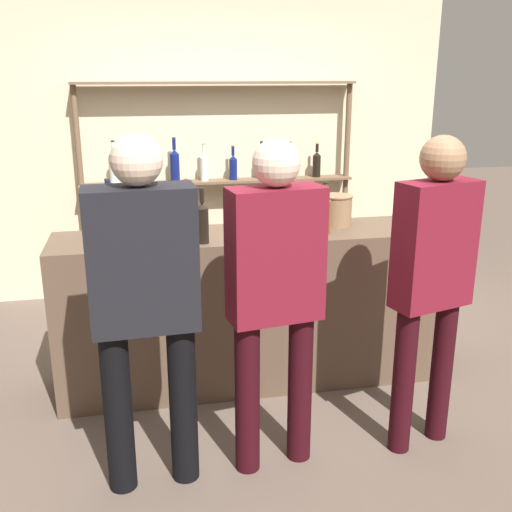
{
  "coord_description": "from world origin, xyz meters",
  "views": [
    {
      "loc": [
        -0.69,
        -3.51,
        1.97
      ],
      "look_at": [
        0.0,
        0.0,
        0.86
      ],
      "focal_mm": 42.0,
      "sensor_mm": 36.0,
      "label": 1
    }
  ],
  "objects_px": {
    "counter_bottle_0": "(134,213)",
    "wine_glass": "(165,222)",
    "counter_bottle_3": "(202,222)",
    "customer_left": "(144,294)",
    "counter_bottle_4": "(325,213)",
    "ice_bucket": "(337,210)",
    "counter_bottle_2": "(187,212)",
    "cork_jar": "(286,221)",
    "customer_center": "(275,285)",
    "counter_bottle_1": "(110,218)",
    "customer_right": "(432,271)"
  },
  "relations": [
    {
      "from": "counter_bottle_3",
      "to": "counter_bottle_4",
      "type": "height_order",
      "value": "counter_bottle_3"
    },
    {
      "from": "counter_bottle_1",
      "to": "wine_glass",
      "type": "xyz_separation_m",
      "value": [
        0.31,
        -0.06,
        -0.03
      ]
    },
    {
      "from": "customer_center",
      "to": "wine_glass",
      "type": "bearing_deg",
      "value": 21.76
    },
    {
      "from": "wine_glass",
      "to": "ice_bucket",
      "type": "relative_size",
      "value": 0.78
    },
    {
      "from": "counter_bottle_0",
      "to": "cork_jar",
      "type": "distance_m",
      "value": 0.93
    },
    {
      "from": "ice_bucket",
      "to": "cork_jar",
      "type": "distance_m",
      "value": 0.4
    },
    {
      "from": "customer_center",
      "to": "cork_jar",
      "type": "bearing_deg",
      "value": -25.69
    },
    {
      "from": "counter_bottle_1",
      "to": "customer_left",
      "type": "height_order",
      "value": "customer_left"
    },
    {
      "from": "ice_bucket",
      "to": "customer_right",
      "type": "xyz_separation_m",
      "value": [
        0.19,
        -0.95,
        -0.11
      ]
    },
    {
      "from": "counter_bottle_4",
      "to": "customer_center",
      "type": "relative_size",
      "value": 0.19
    },
    {
      "from": "customer_left",
      "to": "customer_right",
      "type": "bearing_deg",
      "value": -90.86
    },
    {
      "from": "counter_bottle_0",
      "to": "cork_jar",
      "type": "height_order",
      "value": "counter_bottle_0"
    },
    {
      "from": "counter_bottle_2",
      "to": "ice_bucket",
      "type": "xyz_separation_m",
      "value": [
        0.96,
        -0.05,
        -0.02
      ]
    },
    {
      "from": "counter_bottle_1",
      "to": "cork_jar",
      "type": "height_order",
      "value": "counter_bottle_1"
    },
    {
      "from": "counter_bottle_2",
      "to": "customer_right",
      "type": "xyz_separation_m",
      "value": [
        1.15,
        -1.0,
        -0.13
      ]
    },
    {
      "from": "counter_bottle_4",
      "to": "customer_left",
      "type": "height_order",
      "value": "customer_left"
    },
    {
      "from": "customer_left",
      "to": "counter_bottle_2",
      "type": "bearing_deg",
      "value": -18.28
    },
    {
      "from": "counter_bottle_0",
      "to": "ice_bucket",
      "type": "distance_m",
      "value": 1.28
    },
    {
      "from": "counter_bottle_3",
      "to": "customer_left",
      "type": "relative_size",
      "value": 0.19
    },
    {
      "from": "customer_center",
      "to": "counter_bottle_2",
      "type": "bearing_deg",
      "value": 9.32
    },
    {
      "from": "counter_bottle_3",
      "to": "cork_jar",
      "type": "relative_size",
      "value": 2.09
    },
    {
      "from": "counter_bottle_0",
      "to": "ice_bucket",
      "type": "relative_size",
      "value": 1.61
    },
    {
      "from": "counter_bottle_0",
      "to": "customer_left",
      "type": "relative_size",
      "value": 0.19
    },
    {
      "from": "customer_center",
      "to": "counter_bottle_1",
      "type": "bearing_deg",
      "value": 33.48
    },
    {
      "from": "counter_bottle_2",
      "to": "wine_glass",
      "type": "xyz_separation_m",
      "value": [
        -0.15,
        -0.21,
        -0.01
      ]
    },
    {
      "from": "counter_bottle_4",
      "to": "customer_center",
      "type": "xyz_separation_m",
      "value": [
        -0.49,
        -0.79,
        -0.15
      ]
    },
    {
      "from": "counter_bottle_1",
      "to": "customer_right",
      "type": "height_order",
      "value": "customer_right"
    },
    {
      "from": "counter_bottle_3",
      "to": "customer_left",
      "type": "height_order",
      "value": "customer_left"
    },
    {
      "from": "counter_bottle_0",
      "to": "wine_glass",
      "type": "height_order",
      "value": "counter_bottle_0"
    },
    {
      "from": "counter_bottle_1",
      "to": "counter_bottle_3",
      "type": "distance_m",
      "value": 0.55
    },
    {
      "from": "wine_glass",
      "to": "customer_right",
      "type": "height_order",
      "value": "customer_right"
    },
    {
      "from": "counter_bottle_0",
      "to": "counter_bottle_4",
      "type": "bearing_deg",
      "value": -11.64
    },
    {
      "from": "customer_left",
      "to": "counter_bottle_1",
      "type": "bearing_deg",
      "value": 7.73
    },
    {
      "from": "counter_bottle_4",
      "to": "ice_bucket",
      "type": "distance_m",
      "value": 0.22
    },
    {
      "from": "counter_bottle_4",
      "to": "customer_left",
      "type": "distance_m",
      "value": 1.39
    },
    {
      "from": "wine_glass",
      "to": "cork_jar",
      "type": "bearing_deg",
      "value": 1.81
    },
    {
      "from": "counter_bottle_0",
      "to": "cork_jar",
      "type": "bearing_deg",
      "value": -12.31
    },
    {
      "from": "counter_bottle_2",
      "to": "customer_center",
      "type": "height_order",
      "value": "customer_center"
    },
    {
      "from": "counter_bottle_2",
      "to": "counter_bottle_4",
      "type": "relative_size",
      "value": 1.02
    },
    {
      "from": "counter_bottle_0",
      "to": "customer_center",
      "type": "bearing_deg",
      "value": -57.82
    },
    {
      "from": "wine_glass",
      "to": "counter_bottle_1",
      "type": "bearing_deg",
      "value": 168.44
    },
    {
      "from": "counter_bottle_1",
      "to": "counter_bottle_4",
      "type": "height_order",
      "value": "counter_bottle_1"
    },
    {
      "from": "counter_bottle_4",
      "to": "wine_glass",
      "type": "bearing_deg",
      "value": 179.13
    },
    {
      "from": "ice_bucket",
      "to": "cork_jar",
      "type": "height_order",
      "value": "ice_bucket"
    },
    {
      "from": "counter_bottle_4",
      "to": "wine_glass",
      "type": "xyz_separation_m",
      "value": [
        -0.97,
        0.01,
        -0.01
      ]
    },
    {
      "from": "counter_bottle_1",
      "to": "customer_center",
      "type": "xyz_separation_m",
      "value": [
        0.79,
        -0.87,
        -0.16
      ]
    },
    {
      "from": "cork_jar",
      "to": "customer_right",
      "type": "relative_size",
      "value": 0.09
    },
    {
      "from": "counter_bottle_0",
      "to": "counter_bottle_3",
      "type": "distance_m",
      "value": 0.49
    },
    {
      "from": "cork_jar",
      "to": "customer_center",
      "type": "height_order",
      "value": "customer_center"
    },
    {
      "from": "customer_left",
      "to": "customer_center",
      "type": "height_order",
      "value": "customer_left"
    }
  ]
}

